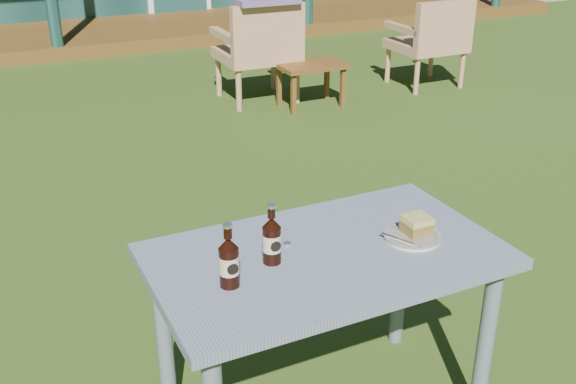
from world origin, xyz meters
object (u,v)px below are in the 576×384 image
cola_bottle_near (272,240)px  armchair_left (260,47)px  cafe_table (326,277)px  armchair_right (432,38)px  cola_bottle_far (229,262)px  cake_slice (417,224)px  plate (412,236)px  side_table (311,69)px

cola_bottle_near → armchair_left: bearing=66.9°
cafe_table → armchair_right: (3.17, 3.59, -0.13)m
armchair_left → armchair_right: 1.74m
cola_bottle_near → cola_bottle_far: size_ratio=0.98×
cafe_table → cake_slice: 0.37m
armchair_right → plate: bearing=-128.0°
cola_bottle_far → armchair_left: bearing=65.1°
cafe_table → cola_bottle_far: bearing=-171.5°
plate → cake_slice: 0.04m
cake_slice → cola_bottle_far: bearing=-178.7°
plate → side_table: plate is taller
cola_bottle_far → cola_bottle_near: bearing=22.3°
armchair_right → side_table: (-1.37, -0.05, -0.15)m
cola_bottle_near → cola_bottle_far: bearing=-157.7°
cafe_table → plate: (0.32, -0.05, 0.11)m
cake_slice → cola_bottle_far: (-0.72, -0.02, 0.04)m
cake_slice → plate: bearing=-157.5°
cola_bottle_far → side_table: bearing=58.8°
cake_slice → cola_bottle_far: size_ratio=0.43×
cola_bottle_near → armchair_right: 4.92m
cafe_table → cola_bottle_far: cola_bottle_far is taller
cola_bottle_far → plate: bearing=0.6°
armchair_left → side_table: size_ratio=1.54×
cola_bottle_near → armchair_left: (1.64, 3.85, -0.29)m
cafe_table → armchair_left: (1.45, 3.87, -0.10)m
cake_slice → cola_bottle_near: 0.54m
cake_slice → armchair_left: armchair_left is taller
cafe_table → side_table: bearing=63.0°
cafe_table → cola_bottle_near: size_ratio=5.70×
plate → armchair_left: size_ratio=0.22×
cola_bottle_near → armchair_right: bearing=46.8°
cola_bottle_near → armchair_right: (3.36, 3.58, -0.31)m
cafe_table → armchair_right: 4.79m
cafe_table → side_table: size_ratio=2.00×
armchair_left → armchair_right: armchair_left is taller
plate → cake_slice: cake_slice is taller
armchair_left → side_table: armchair_left is taller
cola_bottle_near → cola_bottle_far: (-0.18, -0.07, 0.00)m
plate → cola_bottle_far: cola_bottle_far is taller
cake_slice → armchair_left: 4.07m
side_table → armchair_right: bearing=2.1°
armchair_left → armchair_right: size_ratio=1.06×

